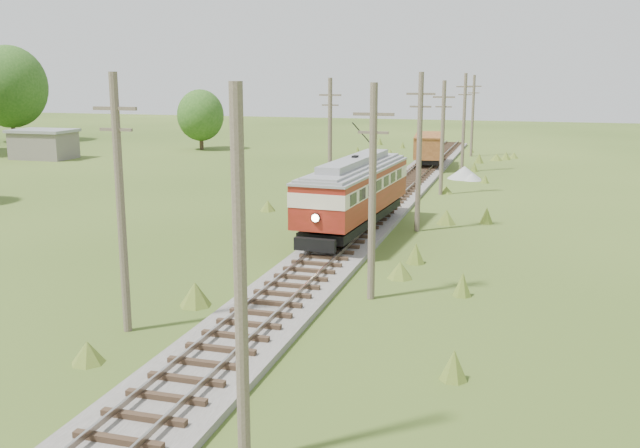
% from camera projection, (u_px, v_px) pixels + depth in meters
% --- Properties ---
extents(railbed_main, '(3.60, 96.00, 0.57)m').
position_uv_depth(railbed_main, '(373.00, 215.00, 44.73)').
color(railbed_main, '#605B54').
rests_on(railbed_main, ground).
extents(streetcar, '(3.77, 12.79, 5.80)m').
position_uv_depth(streetcar, '(355.00, 188.00, 39.39)').
color(streetcar, black).
rests_on(streetcar, ground).
extents(gondola, '(3.35, 8.10, 2.62)m').
position_uv_depth(gondola, '(429.00, 147.00, 68.02)').
color(gondola, black).
rests_on(gondola, ground).
extents(gravel_pile, '(2.99, 3.17, 1.09)m').
position_uv_depth(gravel_pile, '(466.00, 173.00, 61.03)').
color(gravel_pile, gray).
rests_on(gravel_pile, ground).
extents(utility_pole_r_1, '(0.30, 0.30, 8.80)m').
position_uv_depth(utility_pole_r_1, '(240.00, 283.00, 15.78)').
color(utility_pole_r_1, brown).
rests_on(utility_pole_r_1, ground).
extents(utility_pole_r_2, '(1.60, 0.30, 8.60)m').
position_uv_depth(utility_pole_r_2, '(372.00, 191.00, 27.92)').
color(utility_pole_r_2, brown).
rests_on(utility_pole_r_2, ground).
extents(utility_pole_r_3, '(1.60, 0.30, 9.00)m').
position_uv_depth(utility_pole_r_3, '(419.00, 151.00, 40.11)').
color(utility_pole_r_3, brown).
rests_on(utility_pole_r_3, ground).
extents(utility_pole_r_4, '(1.60, 0.30, 8.40)m').
position_uv_depth(utility_pole_r_4, '(443.00, 137.00, 52.44)').
color(utility_pole_r_4, brown).
rests_on(utility_pole_r_4, ground).
extents(utility_pole_r_5, '(1.60, 0.30, 8.90)m').
position_uv_depth(utility_pole_r_5, '(464.00, 122.00, 64.48)').
color(utility_pole_r_5, brown).
rests_on(utility_pole_r_5, ground).
extents(utility_pole_r_6, '(1.60, 0.30, 8.70)m').
position_uv_depth(utility_pole_r_6, '(473.00, 115.00, 76.77)').
color(utility_pole_r_6, brown).
rests_on(utility_pole_r_6, ground).
extents(utility_pole_l_a, '(1.60, 0.30, 9.00)m').
position_uv_depth(utility_pole_l_a, '(120.00, 202.00, 24.30)').
color(utility_pole_l_a, brown).
rests_on(utility_pole_l_a, ground).
extents(utility_pole_l_b, '(1.60, 0.30, 8.60)m').
position_uv_depth(utility_pole_l_b, '(330.00, 137.00, 50.71)').
color(utility_pole_l_b, brown).
rests_on(utility_pole_l_b, ground).
extents(tree_left_5, '(9.66, 9.66, 12.44)m').
position_uv_depth(tree_left_5, '(9.00, 87.00, 92.39)').
color(tree_left_5, '#38281C').
rests_on(tree_left_5, ground).
extents(tree_mid_a, '(5.46, 5.46, 7.03)m').
position_uv_depth(tree_mid_a, '(201.00, 115.00, 83.51)').
color(tree_mid_a, '#38281C').
rests_on(tree_mid_a, ground).
extents(shed, '(6.40, 4.40, 3.10)m').
position_uv_depth(shed, '(44.00, 144.00, 75.09)').
color(shed, slate).
rests_on(shed, ground).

